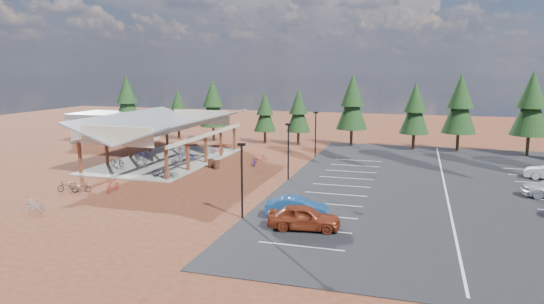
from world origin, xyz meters
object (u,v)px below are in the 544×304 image
object	(u,v)px
bike_12	(82,188)
bike_4	(161,172)
bike_0	(117,161)
bike_14	(255,162)
lamp_post_1	(288,147)
trash_bin_0	(217,165)
bike_6	(185,155)
bike_15	(260,158)
trash_bin_1	(211,163)
lamp_post_0	(242,175)
bike_13	(35,205)
car_0	(304,217)
lamp_post_2	(316,131)
bike_5	(178,160)
bike_11	(113,186)
bike_7	(217,150)
bike_1	(140,158)
bike_pavilion	(166,126)
bike_2	(142,154)
bike_3	(182,148)
outbuilding	(115,126)
car_1	(297,208)
bike_8	(67,185)
bike_16	(170,174)

from	to	relation	value
bike_12	bike_4	bearing A→B (deg)	-55.24
bike_0	bike_14	world-z (taller)	bike_0
lamp_post_1	trash_bin_0	distance (m)	8.76
bike_0	bike_6	size ratio (longest dim) A/B	1.02
trash_bin_0	bike_15	bearing A→B (deg)	56.45
bike_0	trash_bin_1	bearing A→B (deg)	-60.75
lamp_post_0	trash_bin_0	size ratio (longest dim) A/B	5.71
trash_bin_1	bike_13	distance (m)	18.53
bike_12	car_0	bearing A→B (deg)	-126.99
lamp_post_2	bike_14	size ratio (longest dim) A/B	3.22
trash_bin_0	bike_4	xyz separation A→B (m)	(-3.26, -5.19, 0.12)
bike_5	bike_13	world-z (taller)	bike_5
bike_11	bike_14	size ratio (longest dim) A/B	1.05
bike_7	bike_13	bearing A→B (deg)	153.38
bike_4	bike_15	distance (m)	11.63
lamp_post_1	bike_14	size ratio (longest dim) A/B	3.22
bike_1	bike_5	distance (m)	4.16
lamp_post_0	trash_bin_0	bearing A→B (deg)	119.20
bike_12	bike_14	xyz separation A→B (m)	(9.98, 14.47, 0.02)
bike_7	car_0	size ratio (longest dim) A/B	0.35
bike_pavilion	bike_13	distance (m)	20.05
lamp_post_0	bike_15	bearing A→B (deg)	104.78
lamp_post_1	bike_7	xyz separation A→B (m)	(-11.31, 10.04, -2.39)
trash_bin_1	bike_7	xyz separation A→B (m)	(-2.41, 7.13, 0.13)
bike_7	car_0	bearing A→B (deg)	-164.94
bike_4	bike_12	distance (m)	7.41
bike_2	bike_7	world-z (taller)	bike_7
lamp_post_1	bike_3	bearing A→B (deg)	146.85
bike_7	outbuilding	bearing A→B (deg)	52.07
bike_0	bike_6	xyz separation A→B (m)	(4.96, 5.46, -0.01)
car_0	bike_14	bearing A→B (deg)	19.80
lamp_post_1	trash_bin_1	xyz separation A→B (m)	(-8.90, 2.91, -2.53)
bike_12	car_0	size ratio (longest dim) A/B	0.34
bike_3	car_1	bearing A→B (deg)	-127.92
bike_8	bike_13	size ratio (longest dim) A/B	1.09
bike_2	bike_14	distance (m)	13.21
bike_3	car_0	xyz separation A→B (m)	(20.45, -23.48, 0.27)
bike_4	bike_12	world-z (taller)	bike_4
bike_7	bike_6	bearing A→B (deg)	135.58
bike_pavilion	bike_8	xyz separation A→B (m)	(-1.47, -14.11, -3.38)
trash_bin_1	bike_14	distance (m)	4.57
trash_bin_0	car_1	bearing A→B (deg)	-48.95
outbuilding	bike_16	distance (m)	26.41
bike_3	bike_6	bearing A→B (deg)	-139.48
bike_12	bike_14	distance (m)	17.58
bike_pavilion	bike_5	xyz separation A→B (m)	(2.42, -2.16, -3.26)
bike_8	bike_12	world-z (taller)	bike_8
bike_13	bike_14	world-z (taller)	bike_13
trash_bin_1	bike_7	size ratio (longest dim) A/B	0.56
bike_5	bike_15	bearing A→B (deg)	-60.57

